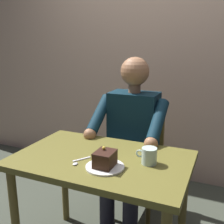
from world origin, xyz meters
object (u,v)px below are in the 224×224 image
Objects in this scene: chair at (137,151)px; coffee_cup at (149,156)px; cake_slice at (105,159)px; dessert_spoon at (78,162)px; dining_table at (102,172)px; seated_person at (130,139)px.

coffee_cup is at bearing 113.38° from chair.
dessert_spoon is (0.16, -0.00, -0.05)m from cake_slice.
cake_slice is 0.88× the size of dessert_spoon.
chair is at bearing -90.00° from dining_table.
chair reaches higher than coffee_cup.
cake_slice is (-0.08, 0.12, 0.15)m from dining_table.
seated_person is 10.62× the size of coffee_cup.
coffee_cup is at bearing -174.56° from dining_table.
coffee_cup is 0.39m from dessert_spoon.
coffee_cup reaches higher than dessert_spoon.
seated_person is 9.22× the size of dessert_spoon.
seated_person reaches higher than dessert_spoon.
dessert_spoon is (0.09, 0.61, 0.06)m from seated_person.
seated_person is 10.42× the size of cake_slice.
dining_table is 0.18m from dessert_spoon.
chair reaches higher than dining_table.
coffee_cup is at bearing -144.55° from cake_slice.
seated_person is (0.00, 0.17, 0.16)m from chair.
dining_table is at bearing -127.29° from dessert_spoon.
cake_slice is 1.02× the size of coffee_cup.
dining_table is 8.34× the size of cake_slice.
dining_table is at bearing -56.60° from cake_slice.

